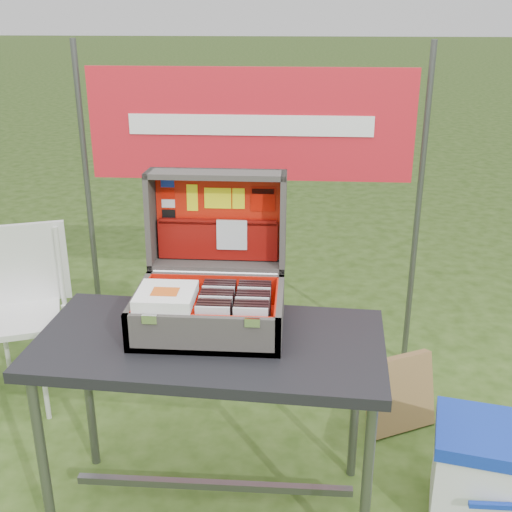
# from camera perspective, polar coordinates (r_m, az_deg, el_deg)

# --- Properties ---
(ground) EXTENTS (80.00, 80.00, 0.00)m
(ground) POSITION_cam_1_polar(r_m,az_deg,el_deg) (2.77, -2.25, -20.36)
(ground) COLOR #2A4411
(ground) RESTS_ON ground
(table) EXTENTS (1.25, 0.68, 0.76)m
(table) POSITION_cam_1_polar(r_m,az_deg,el_deg) (2.47, -3.92, -15.09)
(table) COLOR black
(table) RESTS_ON ground
(table_top) EXTENTS (1.25, 0.68, 0.04)m
(table_top) POSITION_cam_1_polar(r_m,az_deg,el_deg) (2.27, -4.14, -7.78)
(table_top) COLOR black
(table_top) RESTS_ON ground
(table_leg_fl) EXTENTS (0.04, 0.04, 0.72)m
(table_leg_fl) POSITION_cam_1_polar(r_m,az_deg,el_deg) (2.43, -18.31, -17.68)
(table_leg_fl) COLOR #59595B
(table_leg_fl) RESTS_ON ground
(table_leg_fr) EXTENTS (0.04, 0.04, 0.72)m
(table_leg_fr) POSITION_cam_1_polar(r_m,az_deg,el_deg) (2.29, 9.81, -19.52)
(table_leg_fr) COLOR #59595B
(table_leg_fr) RESTS_ON ground
(table_leg_bl) EXTENTS (0.04, 0.04, 0.72)m
(table_leg_bl) POSITION_cam_1_polar(r_m,az_deg,el_deg) (2.79, -14.67, -11.54)
(table_leg_bl) COLOR #59595B
(table_leg_bl) RESTS_ON ground
(table_leg_br) EXTENTS (0.04, 0.04, 0.72)m
(table_leg_br) POSITION_cam_1_polar(r_m,az_deg,el_deg) (2.67, 8.83, -12.66)
(table_leg_br) COLOR #59595B
(table_leg_br) RESTS_ON ground
(table_brace) EXTENTS (1.07, 0.03, 0.03)m
(table_brace) POSITION_cam_1_polar(r_m,az_deg,el_deg) (2.63, -3.77, -19.64)
(table_brace) COLOR #59595B
(table_brace) RESTS_ON ground
(suitcase) EXTENTS (0.53, 0.54, 0.51)m
(suitcase) POSITION_cam_1_polar(r_m,az_deg,el_deg) (2.27, -4.12, -0.11)
(suitcase) COLOR #4A453F
(suitcase) RESTS_ON table
(suitcase_base_bottom) EXTENTS (0.53, 0.38, 0.02)m
(suitcase_base_bottom) POSITION_cam_1_polar(r_m,az_deg,el_deg) (2.32, -4.16, -6.30)
(suitcase_base_bottom) COLOR #4A453F
(suitcase_base_bottom) RESTS_ON table_top
(suitcase_base_wall_front) EXTENTS (0.53, 0.02, 0.14)m
(suitcase_base_wall_front) POSITION_cam_1_polar(r_m,az_deg,el_deg) (2.14, -4.86, -7.08)
(suitcase_base_wall_front) COLOR #4A453F
(suitcase_base_wall_front) RESTS_ON table_top
(suitcase_base_wall_back) EXTENTS (0.53, 0.02, 0.14)m
(suitcase_base_wall_back) POSITION_cam_1_polar(r_m,az_deg,el_deg) (2.45, -3.64, -3.14)
(suitcase_base_wall_back) COLOR #4A453F
(suitcase_base_wall_back) RESTS_ON table_top
(suitcase_base_wall_left) EXTENTS (0.02, 0.38, 0.14)m
(suitcase_base_wall_left) POSITION_cam_1_polar(r_m,az_deg,el_deg) (2.34, -10.35, -4.72)
(suitcase_base_wall_left) COLOR #4A453F
(suitcase_base_wall_left) RESTS_ON table_top
(suitcase_base_wall_right) EXTENTS (0.02, 0.38, 0.14)m
(suitcase_base_wall_right) POSITION_cam_1_polar(r_m,az_deg,el_deg) (2.27, 2.13, -5.18)
(suitcase_base_wall_right) COLOR #4A453F
(suitcase_base_wall_right) RESTS_ON table_top
(suitcase_liner_floor) EXTENTS (0.48, 0.33, 0.01)m
(suitcase_liner_floor) POSITION_cam_1_polar(r_m,az_deg,el_deg) (2.31, -4.17, -6.01)
(suitcase_liner_floor) COLOR red
(suitcase_liner_floor) RESTS_ON suitcase_base_bottom
(suitcase_latch_left) EXTENTS (0.05, 0.01, 0.03)m
(suitcase_latch_left) POSITION_cam_1_polar(r_m,az_deg,el_deg) (2.13, -9.46, -5.57)
(suitcase_latch_left) COLOR silver
(suitcase_latch_left) RESTS_ON suitcase_base_wall_front
(suitcase_latch_right) EXTENTS (0.05, 0.01, 0.03)m
(suitcase_latch_right) POSITION_cam_1_polar(r_m,az_deg,el_deg) (2.08, -0.33, -5.94)
(suitcase_latch_right) COLOR silver
(suitcase_latch_right) RESTS_ON suitcase_base_wall_front
(suitcase_hinge) EXTENTS (0.47, 0.02, 0.02)m
(suitcase_hinge) POSITION_cam_1_polar(r_m,az_deg,el_deg) (2.43, -3.65, -1.53)
(suitcase_hinge) COLOR silver
(suitcase_hinge) RESTS_ON suitcase_base_wall_back
(suitcase_lid_back) EXTENTS (0.53, 0.04, 0.38)m
(suitcase_lid_back) POSITION_cam_1_polar(r_m,az_deg,el_deg) (2.50, -3.34, 3.54)
(suitcase_lid_back) COLOR #4A453F
(suitcase_lid_back) RESTS_ON suitcase_base_wall_back
(suitcase_lid_rim_far) EXTENTS (0.53, 0.14, 0.03)m
(suitcase_lid_rim_far) POSITION_cam_1_polar(r_m,az_deg,el_deg) (2.40, -3.58, 7.26)
(suitcase_lid_rim_far) COLOR #4A453F
(suitcase_lid_rim_far) RESTS_ON suitcase_lid_back
(suitcase_lid_rim_near) EXTENTS (0.53, 0.14, 0.03)m
(suitcase_lid_rim_near) POSITION_cam_1_polar(r_m,az_deg,el_deg) (2.49, -3.44, -0.75)
(suitcase_lid_rim_near) COLOR #4A453F
(suitcase_lid_rim_near) RESTS_ON suitcase_lid_back
(suitcase_lid_rim_left) EXTENTS (0.02, 0.16, 0.38)m
(suitcase_lid_rim_left) POSITION_cam_1_polar(r_m,az_deg,el_deg) (2.49, -9.29, 3.26)
(suitcase_lid_rim_left) COLOR #4A453F
(suitcase_lid_rim_left) RESTS_ON suitcase_lid_back
(suitcase_lid_rim_right) EXTENTS (0.02, 0.16, 0.38)m
(suitcase_lid_rim_right) POSITION_cam_1_polar(r_m,az_deg,el_deg) (2.42, 2.43, 3.05)
(suitcase_lid_rim_right) COLOR #4A453F
(suitcase_lid_rim_right) RESTS_ON suitcase_lid_back
(suitcase_lid_liner) EXTENTS (0.48, 0.02, 0.33)m
(suitcase_lid_liner) POSITION_cam_1_polar(r_m,az_deg,el_deg) (2.49, -3.37, 3.46)
(suitcase_lid_liner) COLOR red
(suitcase_lid_liner) RESTS_ON suitcase_lid_back
(suitcase_liner_wall_front) EXTENTS (0.48, 0.01, 0.12)m
(suitcase_liner_wall_front) POSITION_cam_1_polar(r_m,az_deg,el_deg) (2.14, -4.81, -6.67)
(suitcase_liner_wall_front) COLOR red
(suitcase_liner_wall_front) RESTS_ON suitcase_base_bottom
(suitcase_liner_wall_back) EXTENTS (0.48, 0.01, 0.12)m
(suitcase_liner_wall_back) POSITION_cam_1_polar(r_m,az_deg,el_deg) (2.44, -3.68, -3.04)
(suitcase_liner_wall_back) COLOR red
(suitcase_liner_wall_back) RESTS_ON suitcase_base_bottom
(suitcase_liner_wall_left) EXTENTS (0.01, 0.33, 0.12)m
(suitcase_liner_wall_left) POSITION_cam_1_polar(r_m,az_deg,el_deg) (2.33, -10.05, -4.50)
(suitcase_liner_wall_left) COLOR red
(suitcase_liner_wall_left) RESTS_ON suitcase_base_bottom
(suitcase_liner_wall_right) EXTENTS (0.01, 0.33, 0.12)m
(suitcase_liner_wall_right) POSITION_cam_1_polar(r_m,az_deg,el_deg) (2.27, 1.80, -4.93)
(suitcase_liner_wall_right) COLOR red
(suitcase_liner_wall_right) RESTS_ON suitcase_base_bottom
(suitcase_lid_pocket) EXTENTS (0.46, 0.04, 0.15)m
(suitcase_lid_pocket) POSITION_cam_1_polar(r_m,az_deg,el_deg) (2.49, -3.40, 1.42)
(suitcase_lid_pocket) COLOR maroon
(suitcase_lid_pocket) RESTS_ON suitcase_lid_liner
(suitcase_pocket_edge) EXTENTS (0.45, 0.02, 0.02)m
(suitcase_pocket_edge) POSITION_cam_1_polar(r_m,az_deg,el_deg) (2.47, -3.44, 3.04)
(suitcase_pocket_edge) COLOR maroon
(suitcase_pocket_edge) RESTS_ON suitcase_lid_pocket
(suitcase_pocket_cd) EXTENTS (0.12, 0.02, 0.12)m
(suitcase_pocket_cd) POSITION_cam_1_polar(r_m,az_deg,el_deg) (2.46, -2.16, 1.89)
(suitcase_pocket_cd) COLOR silver
(suitcase_pocket_cd) RESTS_ON suitcase_lid_pocket
(lid_sticker_cc_a) EXTENTS (0.05, 0.00, 0.03)m
(lid_sticker_cc_a) POSITION_cam_1_polar(r_m,az_deg,el_deg) (2.48, -7.88, 6.43)
(lid_sticker_cc_a) COLOR #1933B2
(lid_sticker_cc_a) RESTS_ON suitcase_lid_liner
(lid_sticker_cc_b) EXTENTS (0.05, 0.00, 0.03)m
(lid_sticker_cc_b) POSITION_cam_1_polar(r_m,az_deg,el_deg) (2.49, -7.84, 5.54)
(lid_sticker_cc_b) COLOR red
(lid_sticker_cc_b) RESTS_ON suitcase_lid_liner
(lid_sticker_cc_c) EXTENTS (0.05, 0.00, 0.03)m
(lid_sticker_cc_c) POSITION_cam_1_polar(r_m,az_deg,el_deg) (2.50, -7.80, 4.64)
(lid_sticker_cc_c) COLOR white
(lid_sticker_cc_c) RESTS_ON suitcase_lid_liner
(lid_sticker_cc_d) EXTENTS (0.05, 0.00, 0.03)m
(lid_sticker_cc_d) POSITION_cam_1_polar(r_m,az_deg,el_deg) (2.51, -7.76, 3.76)
(lid_sticker_cc_d) COLOR black
(lid_sticker_cc_d) RESTS_ON suitcase_lid_liner
(lid_card_neon_tall) EXTENTS (0.04, 0.01, 0.10)m
(lid_card_neon_tall) POSITION_cam_1_polar(r_m,az_deg,el_deg) (2.48, -5.69, 5.18)
(lid_card_neon_tall) COLOR yellow
(lid_card_neon_tall) RESTS_ON suitcase_lid_liner
(lid_card_neon_main) EXTENTS (0.10, 0.01, 0.08)m
(lid_card_neon_main) POSITION_cam_1_polar(r_m,az_deg,el_deg) (2.46, -3.42, 5.15)
(lid_card_neon_main) COLOR yellow
(lid_card_neon_main) RESTS_ON suitcase_lid_liner
(lid_card_neon_small) EXTENTS (0.05, 0.01, 0.08)m
(lid_card_neon_small) POSITION_cam_1_polar(r_m,az_deg,el_deg) (2.45, -1.56, 5.12)
(lid_card_neon_small) COLOR yellow
(lid_card_neon_small) RESTS_ON suitcase_lid_liner
(lid_sticker_band) EXTENTS (0.09, 0.01, 0.09)m
(lid_sticker_band) POSITION_cam_1_polar(r_m,az_deg,el_deg) (2.45, 0.63, 5.08)
(lid_sticker_band) COLOR red
(lid_sticker_band) RESTS_ON suitcase_lid_liner
(lid_sticker_band_bar) EXTENTS (0.08, 0.00, 0.02)m
(lid_sticker_band_bar) POSITION_cam_1_polar(r_m,az_deg,el_deg) (2.44, 0.64, 5.77)
(lid_sticker_band_bar) COLOR black
(lid_sticker_band_bar) RESTS_ON suitcase_lid_liner
(cd_left_0) EXTENTS (0.12, 0.01, 0.13)m
(cd_left_0) POSITION_cam_1_polar(r_m,az_deg,el_deg) (2.15, -3.87, -6.14)
(cd_left_0) COLOR silver
(cd_left_0) RESTS_ON suitcase_liner_floor
(cd_left_1) EXTENTS (0.12, 0.01, 0.13)m
(cd_left_1) POSITION_cam_1_polar(r_m,az_deg,el_deg) (2.17, -3.80, -5.88)
(cd_left_1) COLOR black
(cd_left_1) RESTS_ON suitcase_liner_floor
(cd_left_2) EXTENTS (0.12, 0.01, 0.13)m
(cd_left_2) POSITION_cam_1_polar(r_m,az_deg,el_deg) (2.19, -3.73, -5.64)
(cd_left_2) COLOR black
(cd_left_2) RESTS_ON suitcase_liner_floor
(cd_left_3) EXTENTS (0.12, 0.01, 0.13)m
(cd_left_3) POSITION_cam_1_polar(r_m,az_deg,el_deg) (2.21, -3.66, -5.39)
(cd_left_3) COLOR black
(cd_left_3) RESTS_ON suitcase_liner_floor
(cd_left_4) EXTENTS (0.12, 0.01, 0.13)m
(cd_left_4) POSITION_cam_1_polar(r_m,az_deg,el_deg) (2.23, -3.59, -5.15)
(cd_left_4) COLOR silver
(cd_left_4) RESTS_ON suitcase_liner_floor
(cd_left_5) EXTENTS (0.12, 0.01, 0.13)m
(cd_left_5) POSITION_cam_1_polar(r_m,az_deg,el_deg) (2.24, -3.52, -4.92)
(cd_left_5) COLOR black
(cd_left_5) RESTS_ON suitcase_liner_floor
(cd_left_6) EXTENTS (0.12, 0.01, 0.13)m
(cd_left_6) POSITION_cam_1_polar(r_m,az_deg,el_deg) (2.26, -3.46, -4.69)
(cd_left_6) COLOR black
(cd_left_6) RESTS_ON suitcase_liner_floor
(cd_left_7) EXTENTS (0.12, 0.01, 0.13)m
(cd_left_7) POSITION_cam_1_polar(r_m,az_deg,el_deg) (2.28, -3.39, -4.46)
(cd_left_7) COLOR black
(cd_left_7) RESTS_ON suitcase_liner_floor
(cd_left_8) EXTENTS (0.12, 0.01, 0.13)m
(cd_left_8) POSITION_cam_1_polar(r_m,az_deg,el_deg) (2.30, -3.33, -4.24)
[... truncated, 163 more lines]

